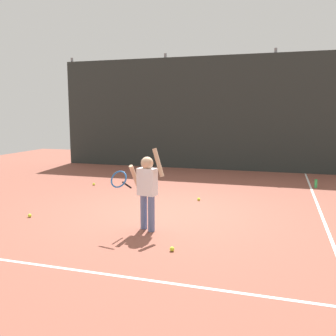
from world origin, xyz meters
The scene contains 13 objects.
ground_plane centered at (0.00, 0.00, 0.00)m, with size 20.00×20.00×0.00m, color brown.
court_line_baseline centered at (0.00, -2.92, 0.00)m, with size 9.00×0.05×0.00m, color white.
court_line_sideline centered at (2.85, 1.00, 0.00)m, with size 0.05×9.00×0.00m, color white.
back_fence_windscreen centered at (0.00, 5.57, 1.87)m, with size 11.08×0.08×3.73m, color #282D2B.
fence_post_0 centered at (-5.39, 5.63, 1.94)m, with size 0.09×0.09×3.88m, color slate.
fence_post_1 centered at (-1.80, 5.63, 1.94)m, with size 0.09×0.09×3.88m, color slate.
fence_post_2 centered at (1.80, 5.63, 1.94)m, with size 0.09×0.09×3.88m, color slate.
tennis_player centered at (0.02, -1.21, 0.73)m, with size 0.80×0.57×1.35m.
water_bottle centered at (2.97, 3.23, 0.11)m, with size 0.07×0.07×0.22m, color green.
tennis_ball_0 centered at (-2.61, 1.88, 0.03)m, with size 0.07×0.07×0.07m, color #CCE033.
tennis_ball_1 centered at (0.68, -1.99, 0.03)m, with size 0.07×0.07×0.07m, color #CCE033.
tennis_ball_2 centered at (-2.29, -1.15, 0.03)m, with size 0.07×0.07×0.07m, color #CCE033.
tennis_ball_3 centered at (0.41, 1.02, 0.03)m, with size 0.07×0.07×0.07m, color #CCE033.
Camera 1 is at (2.05, -6.65, 1.90)m, focal length 39.33 mm.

